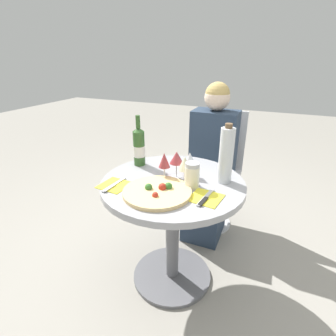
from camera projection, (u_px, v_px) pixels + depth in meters
ground_plane at (172, 276)px, 1.75m from camera, size 12.00×12.00×0.00m
dining_table at (173, 209)px, 1.54m from camera, size 0.81×0.81×0.71m
chair_behind_diner at (214, 172)px, 2.19m from camera, size 0.42×0.42×0.96m
seated_diner at (210, 170)px, 2.03m from camera, size 0.34×0.44×1.19m
pizza_large at (157, 191)px, 1.33m from camera, size 0.35×0.35×0.05m
wine_bottle at (139, 147)px, 1.64m from camera, size 0.07×0.07×0.32m
tall_carafe at (226, 155)px, 1.40m from camera, size 0.08×0.08×0.33m
sugar_shaker at (192, 175)px, 1.37m from camera, size 0.08×0.08×0.14m
wine_glass_center at (177, 158)px, 1.47m from camera, size 0.08×0.08×0.16m
wine_glass_front_left at (164, 161)px, 1.46m from camera, size 0.06×0.06×0.15m
wine_glass_front_right at (185, 164)px, 1.41m from camera, size 0.08×0.08×0.15m
wine_glass_back_right at (190, 159)px, 1.49m from camera, size 0.07×0.07×0.15m
place_setting_left at (114, 185)px, 1.41m from camera, size 0.16×0.19×0.01m
place_setting_right at (206, 198)px, 1.29m from camera, size 0.17×0.19×0.01m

